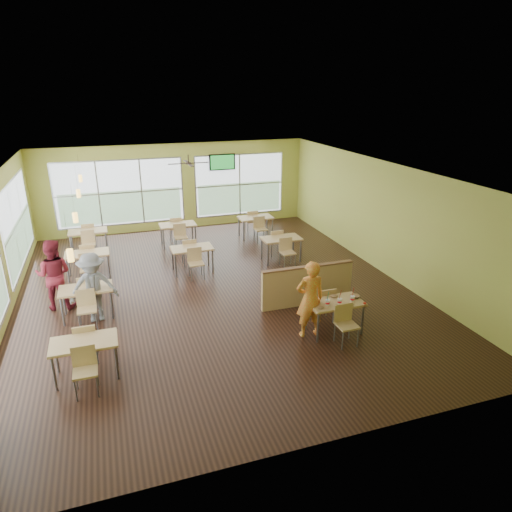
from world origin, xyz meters
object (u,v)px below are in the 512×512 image
Objects in this scene: half_wall_divider at (307,285)px; man_plaid at (310,299)px; main_table at (335,306)px; food_basket at (355,296)px.

man_plaid is (-0.59, -1.40, 0.35)m from half_wall_divider.
main_table is at bearing -90.00° from half_wall_divider.
man_plaid is at bearing 179.51° from food_basket.
half_wall_divider is 1.56m from man_plaid.
food_basket is (1.09, -0.01, -0.10)m from man_plaid.
half_wall_divider is 1.52m from food_basket.
half_wall_divider reaches higher than main_table.
man_plaid reaches higher than main_table.
main_table is 0.87× the size of man_plaid.
main_table is at bearing 177.77° from man_plaid.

